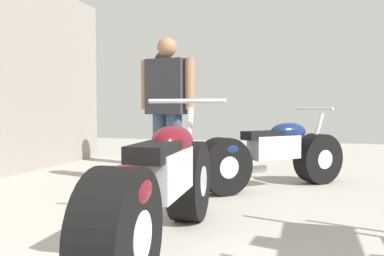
{
  "coord_description": "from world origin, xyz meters",
  "views": [
    {
      "loc": [
        0.82,
        -0.17,
        0.92
      ],
      "look_at": [
        -0.18,
        3.38,
        0.73
      ],
      "focal_mm": 38.5,
      "sensor_mm": 36.0,
      "label": 1
    }
  ],
  "objects_px": {
    "motorcycle_maroon_cruiser": "(161,189)",
    "mechanic_in_blue": "(167,102)",
    "motorcycle_black_naked": "(271,156)",
    "mechanic_with_helmet": "(164,98)"
  },
  "relations": [
    {
      "from": "motorcycle_black_naked",
      "to": "mechanic_with_helmet",
      "type": "xyz_separation_m",
      "value": [
        -1.76,
        1.33,
        0.69
      ]
    },
    {
      "from": "motorcycle_maroon_cruiser",
      "to": "motorcycle_black_naked",
      "type": "relative_size",
      "value": 1.35
    },
    {
      "from": "motorcycle_maroon_cruiser",
      "to": "motorcycle_black_naked",
      "type": "distance_m",
      "value": 2.31
    },
    {
      "from": "motorcycle_black_naked",
      "to": "mechanic_with_helmet",
      "type": "distance_m",
      "value": 2.32
    },
    {
      "from": "motorcycle_black_naked",
      "to": "mechanic_in_blue",
      "type": "bearing_deg",
      "value": -174.64
    },
    {
      "from": "motorcycle_black_naked",
      "to": "mechanic_in_blue",
      "type": "relative_size",
      "value": 0.9
    },
    {
      "from": "motorcycle_maroon_cruiser",
      "to": "motorcycle_black_naked",
      "type": "xyz_separation_m",
      "value": [
        0.49,
        2.26,
        -0.03
      ]
    },
    {
      "from": "mechanic_in_blue",
      "to": "mechanic_with_helmet",
      "type": "xyz_separation_m",
      "value": [
        -0.56,
        1.45,
        0.08
      ]
    },
    {
      "from": "motorcycle_black_naked",
      "to": "mechanic_with_helmet",
      "type": "height_order",
      "value": "mechanic_with_helmet"
    },
    {
      "from": "motorcycle_maroon_cruiser",
      "to": "mechanic_in_blue",
      "type": "relative_size",
      "value": 1.22
    }
  ]
}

